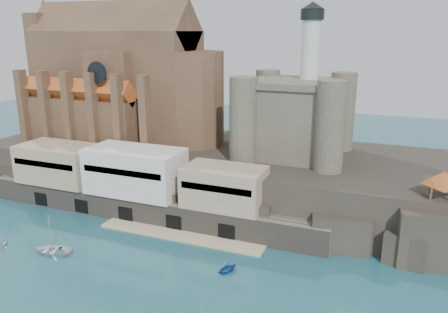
% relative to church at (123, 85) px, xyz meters
% --- Properties ---
extents(ground, '(300.00, 300.00, 0.00)m').
position_rel_church_xyz_m(ground, '(24.13, -41.85, -22.13)').
color(ground, '#1A4D58').
rests_on(ground, ground).
extents(promontory, '(100.00, 36.00, 10.00)m').
position_rel_church_xyz_m(promontory, '(23.94, -2.48, -17.20)').
color(promontory, black).
rests_on(promontory, ground).
extents(quay, '(70.00, 12.00, 13.05)m').
position_rel_church_xyz_m(quay, '(13.94, -18.78, -16.06)').
color(quay, '#645B50').
rests_on(quay, ground).
extents(church, '(47.00, 25.93, 30.51)m').
position_rel_church_xyz_m(church, '(0.00, 0.00, 0.00)').
color(church, '#4D3524').
rests_on(church, promontory).
extents(castle_keep, '(21.20, 21.20, 29.30)m').
position_rel_church_xyz_m(castle_keep, '(40.21, -0.78, -3.81)').
color(castle_keep, '#4D493C').
rests_on(castle_keep, promontory).
extents(rock_outcrop, '(14.50, 10.50, 8.70)m').
position_rel_church_xyz_m(rock_outcrop, '(66.13, -16.01, -18.11)').
color(rock_outcrop, black).
rests_on(rock_outcrop, ground).
extents(pavilion, '(6.40, 6.40, 5.40)m').
position_rel_church_xyz_m(pavilion, '(66.13, -15.85, -9.40)').
color(pavilion, '#4D3524').
rests_on(pavilion, rock_outcrop).
extents(boat_4, '(2.61, 1.74, 2.87)m').
position_rel_church_xyz_m(boat_4, '(0.68, -38.25, -22.13)').
color(boat_4, silver).
rests_on(boat_4, ground).
extents(boat_6, '(2.00, 4.71, 6.39)m').
position_rel_church_xyz_m(boat_6, '(9.78, -36.49, -22.13)').
color(boat_6, silver).
rests_on(boat_6, ground).
extents(boat_7, '(3.42, 2.96, 3.38)m').
position_rel_church_xyz_m(boat_7, '(37.87, -31.55, -22.13)').
color(boat_7, '#17458F').
rests_on(boat_7, ground).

